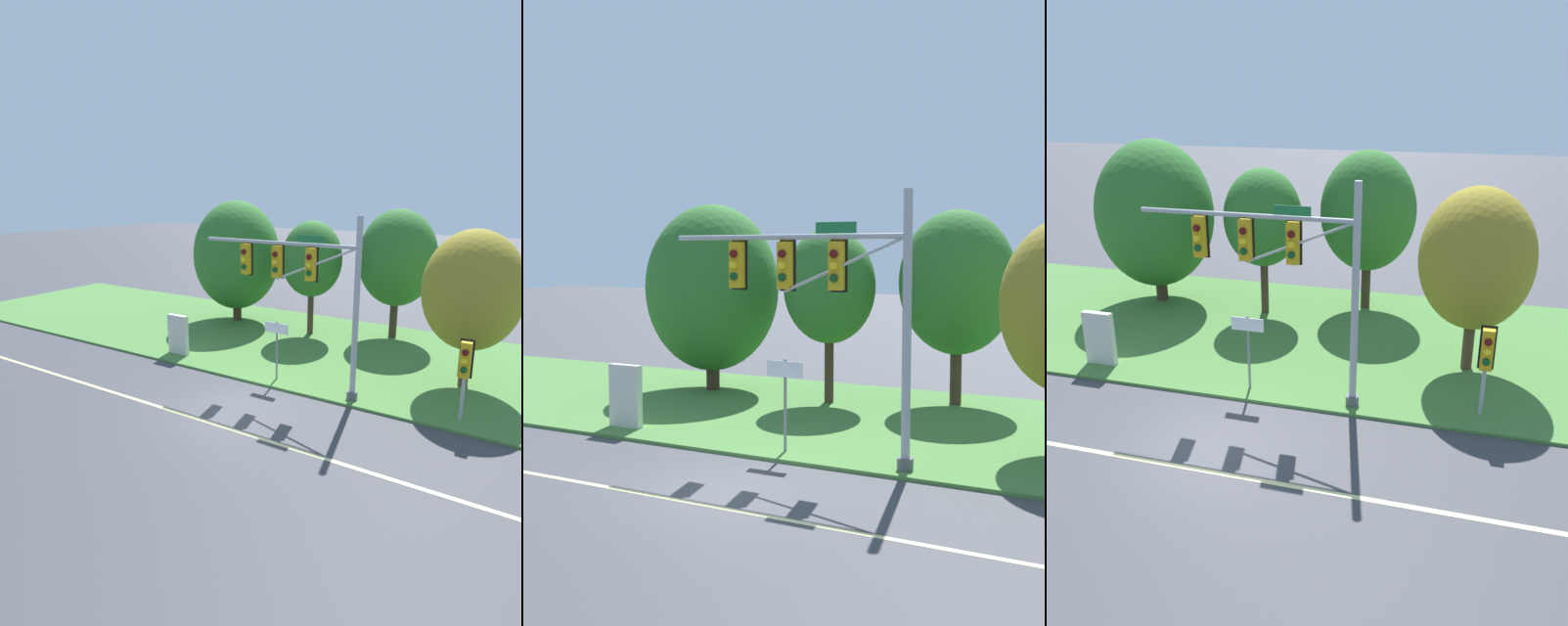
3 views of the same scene
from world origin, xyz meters
The scene contains 9 objects.
ground_plane centered at (0.00, 0.00, 0.00)m, with size 160.00×160.00×0.00m, color #3D3D42.
lane_stripe centered at (0.00, -1.20, 0.00)m, with size 36.00×0.16×0.01m, color beige.
grass_verge centered at (0.00, 8.25, 0.05)m, with size 48.00×11.50×0.10m, color #477A38.
traffic_signal_mast centered at (1.37, 3.06, 4.45)m, with size 6.84×0.49×6.80m.
route_sign_post centered at (0.03, 3.26, 1.79)m, with size 1.06×0.08×2.47m.
tree_nearest_road centered at (-6.91, 10.31, 4.02)m, with size 5.08×5.08×7.11m.
tree_left_of_mast centered at (-1.85, 10.05, 4.19)m, with size 3.23×3.23×6.13m.
tree_behind_signpost centered at (2.19, 11.84, 4.34)m, with size 4.01×4.01×6.76m.
info_kiosk centered at (-5.63, 3.59, 1.04)m, with size 1.10×0.24×1.90m.
Camera 2 is at (9.72, -14.81, 5.39)m, focal length 45.00 mm.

